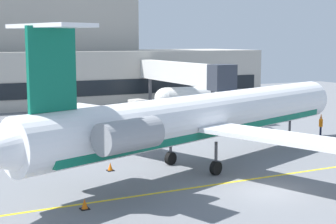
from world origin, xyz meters
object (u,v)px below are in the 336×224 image
object	(u,v)px
baggage_tug	(248,120)
fuel_tank	(189,97)
pushback_tractor	(133,111)
regional_jet	(201,118)
marshaller	(321,125)

from	to	relation	value
baggage_tug	fuel_tank	xyz separation A→B (m)	(1.34, 14.44, 0.78)
pushback_tractor	regional_jet	bearing A→B (deg)	-100.67
regional_jet	pushback_tractor	xyz separation A→B (m)	(4.10, 21.78, -2.44)
regional_jet	marshaller	size ratio (longest dim) A/B	17.32
fuel_tank	marshaller	size ratio (longest dim) A/B	4.50
regional_jet	fuel_tank	bearing A→B (deg)	62.76
pushback_tractor	fuel_tank	bearing A→B (deg)	22.84
regional_jet	fuel_tank	xyz separation A→B (m)	(13.18, 25.61, -1.80)
marshaller	baggage_tug	bearing A→B (deg)	120.99
marshaller	pushback_tractor	bearing A→B (deg)	124.30
pushback_tractor	marshaller	size ratio (longest dim) A/B	2.03
regional_jet	pushback_tractor	bearing A→B (deg)	79.33
marshaller	fuel_tank	bearing A→B (deg)	96.43
regional_jet	marshaller	distance (m)	16.48
fuel_tank	pushback_tractor	bearing A→B (deg)	-157.16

